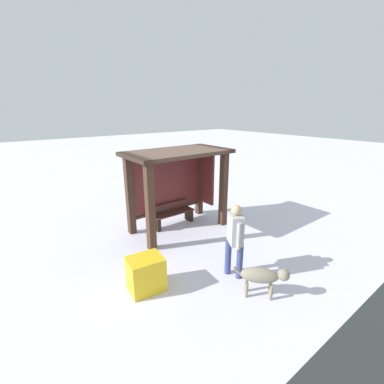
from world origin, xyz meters
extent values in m
plane|color=silver|center=(0.00, 0.00, 0.00)|extent=(60.00, 60.00, 0.00)
cube|color=#3F291C|center=(-1.30, -0.60, 1.17)|extent=(0.20, 0.20, 2.34)
cube|color=#3F291C|center=(1.30, -0.60, 1.17)|extent=(0.20, 0.20, 2.34)
cube|color=#3F291C|center=(-1.30, 0.60, 1.17)|extent=(0.20, 0.20, 2.34)
cube|color=#3F291C|center=(1.30, 0.60, 1.17)|extent=(0.20, 0.20, 2.34)
cube|color=#30231B|center=(0.00, 0.00, 2.40)|extent=(3.05, 1.66, 0.11)
cube|color=maroon|center=(0.00, 0.60, 1.36)|extent=(2.40, 0.08, 1.72)
cube|color=#3F291C|center=(0.00, 0.58, 0.44)|extent=(2.40, 0.06, 0.08)
cube|color=maroon|center=(1.30, 0.21, 1.36)|extent=(0.08, 0.67, 1.72)
cube|color=#4F2A27|center=(0.00, 0.30, 0.42)|extent=(1.44, 0.39, 0.03)
cube|color=#4F2A27|center=(0.00, 0.48, 0.61)|extent=(1.37, 0.04, 0.20)
cube|color=black|center=(0.62, 0.30, 0.20)|extent=(0.12, 0.33, 0.40)
cube|color=black|center=(-0.62, 0.30, 0.20)|extent=(0.12, 0.33, 0.40)
cube|color=#AEAFAF|center=(-0.44, -2.77, 1.15)|extent=(0.45, 0.51, 0.65)
sphere|color=tan|center=(-0.44, -2.77, 1.58)|extent=(0.22, 0.22, 0.22)
cylinder|color=navy|center=(-0.40, -2.91, 0.41)|extent=(0.19, 0.19, 0.82)
cylinder|color=navy|center=(-0.48, -2.64, 0.41)|extent=(0.19, 0.19, 0.82)
cylinder|color=#AEAFAF|center=(-0.58, -3.00, 1.11)|extent=(0.12, 0.12, 0.59)
cylinder|color=#AEAFAF|center=(-0.30, -2.54, 1.11)|extent=(0.12, 0.12, 0.59)
ellipsoid|color=gray|center=(-0.53, -3.56, 0.47)|extent=(0.71, 0.74, 0.32)
sphere|color=gray|center=(-0.23, -3.89, 0.53)|extent=(0.24, 0.24, 0.24)
cylinder|color=gray|center=(-0.83, -3.24, 0.52)|extent=(0.17, 0.18, 0.20)
cylinder|color=gray|center=(-0.44, -3.79, 0.16)|extent=(0.07, 0.07, 0.31)
cylinder|color=gray|center=(-0.31, -3.67, 0.16)|extent=(0.07, 0.07, 0.31)
cylinder|color=gray|center=(-0.76, -3.44, 0.16)|extent=(0.07, 0.07, 0.31)
cylinder|color=gray|center=(-0.63, -3.32, 0.16)|extent=(0.07, 0.07, 0.31)
cube|color=yellow|center=(-2.22, -2.01, 0.36)|extent=(0.76, 0.64, 0.73)
camera|label=1|loc=(-4.31, -6.28, 3.61)|focal=24.73mm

